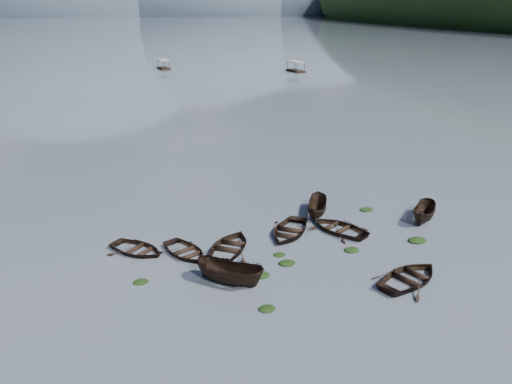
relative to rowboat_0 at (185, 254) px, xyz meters
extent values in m
plane|color=slate|center=(6.25, -7.32, 0.00)|extent=(2400.00, 2400.00, 0.00)
ellipsoid|color=#475666|center=(-53.75, 892.68, 0.00)|extent=(520.00, 520.00, 340.00)
ellipsoid|color=#475666|center=(146.25, 892.68, 0.00)|extent=(520.00, 520.00, 260.00)
ellipsoid|color=#475666|center=(326.25, 892.68, 0.00)|extent=(520.00, 520.00, 220.00)
imported|color=black|center=(0.00, 0.00, 0.00)|extent=(4.18, 4.77, 0.82)
imported|color=black|center=(2.95, -0.32, 0.00)|extent=(5.34, 5.67, 0.96)
imported|color=black|center=(1.97, -4.37, 0.00)|extent=(4.34, 4.05, 1.67)
imported|color=black|center=(11.25, 0.35, 0.00)|extent=(4.95, 5.40, 0.91)
imported|color=black|center=(12.19, -7.25, 0.00)|extent=(5.56, 4.84, 0.96)
imported|color=black|center=(18.26, 0.30, 0.00)|extent=(3.79, 3.85, 1.52)
imported|color=black|center=(-3.02, 1.20, 0.00)|extent=(4.86, 4.89, 0.83)
imported|color=black|center=(7.61, 0.97, 0.00)|extent=(5.48, 5.71, 0.96)
imported|color=black|center=(10.87, 3.64, 0.00)|extent=(3.04, 4.06, 1.48)
ellipsoid|color=black|center=(3.21, -7.58, 0.00)|extent=(0.95, 0.78, 0.21)
ellipsoid|color=black|center=(3.94, -4.12, 0.00)|extent=(1.11, 0.88, 0.24)
ellipsoid|color=black|center=(5.97, -3.14, 0.00)|extent=(1.08, 0.86, 0.23)
ellipsoid|color=black|center=(10.71, -2.69, 0.00)|extent=(1.03, 0.87, 0.23)
ellipsoid|color=black|center=(15.70, -2.71, 0.00)|extent=(1.29, 1.02, 0.27)
ellipsoid|color=black|center=(-3.08, -2.81, 0.00)|extent=(0.92, 0.75, 0.20)
ellipsoid|color=black|center=(5.89, -1.90, 0.00)|extent=(0.82, 0.68, 0.17)
ellipsoid|color=black|center=(15.04, 3.30, 0.00)|extent=(1.08, 0.87, 0.24)
camera|label=1|loc=(-3.88, -29.31, 15.38)|focal=35.00mm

